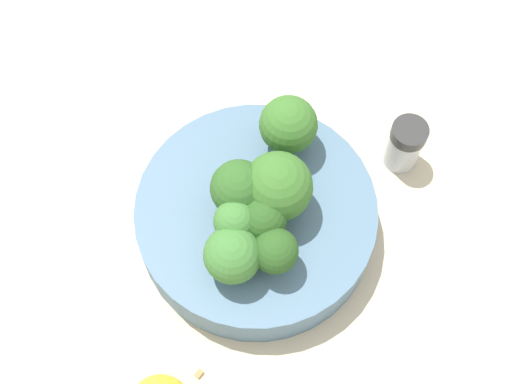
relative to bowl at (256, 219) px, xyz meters
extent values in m
plane|color=beige|center=(0.00, 0.00, -0.02)|extent=(3.00, 3.00, 0.00)
cylinder|color=slate|center=(0.00, 0.00, 0.00)|extent=(0.21, 0.21, 0.05)
cylinder|color=#84AD66|center=(-0.01, -0.02, 0.04)|extent=(0.02, 0.02, 0.03)
sphere|color=#386B28|center=(-0.01, -0.02, 0.06)|extent=(0.06, 0.06, 0.06)
cylinder|color=#8EB770|center=(-0.02, 0.01, 0.04)|extent=(0.02, 0.02, 0.03)
sphere|color=#28511E|center=(-0.02, 0.01, 0.06)|extent=(0.04, 0.04, 0.04)
cylinder|color=#8EB770|center=(-0.05, 0.02, 0.03)|extent=(0.02, 0.02, 0.02)
sphere|color=#28511E|center=(-0.05, 0.02, 0.05)|extent=(0.04, 0.04, 0.04)
cylinder|color=#8EB770|center=(-0.03, 0.05, 0.03)|extent=(0.03, 0.03, 0.02)
sphere|color=#3D7533|center=(-0.03, 0.05, 0.05)|extent=(0.05, 0.05, 0.05)
cylinder|color=#7A9E5B|center=(-0.01, 0.03, 0.04)|extent=(0.03, 0.03, 0.03)
sphere|color=#3D7533|center=(-0.01, 0.03, 0.06)|extent=(0.04, 0.04, 0.04)
cylinder|color=#8EB770|center=(0.01, 0.01, 0.04)|extent=(0.02, 0.02, 0.03)
sphere|color=#2D5B23|center=(0.01, 0.01, 0.06)|extent=(0.05, 0.05, 0.05)
cylinder|color=#8EB770|center=(0.03, -0.06, 0.04)|extent=(0.02, 0.02, 0.03)
sphere|color=#386B28|center=(0.03, -0.06, 0.06)|extent=(0.05, 0.05, 0.05)
cylinder|color=#B2B7BC|center=(-0.03, -0.16, 0.00)|extent=(0.03, 0.03, 0.05)
cylinder|color=#2D2D2D|center=(-0.03, -0.16, 0.03)|extent=(0.03, 0.03, 0.01)
cube|color=#AD7F4C|center=(-0.08, 0.12, -0.02)|extent=(0.01, 0.01, 0.01)
camera|label=1|loc=(-0.20, 0.16, 0.59)|focal=50.00mm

